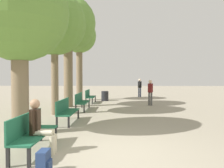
# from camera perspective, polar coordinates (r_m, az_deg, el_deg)

# --- Properties ---
(ground_plane) EXTENTS (80.00, 80.00, 0.00)m
(ground_plane) POSITION_cam_1_polar(r_m,az_deg,el_deg) (5.05, -0.66, -17.93)
(ground_plane) COLOR gray
(bench_row_0) EXTENTS (0.49, 1.82, 0.88)m
(bench_row_0) POSITION_cam_1_polar(r_m,az_deg,el_deg) (5.39, -20.30, -11.27)
(bench_row_0) COLOR #1E6042
(bench_row_0) RESTS_ON ground_plane
(bench_row_1) EXTENTS (0.49, 1.82, 0.88)m
(bench_row_1) POSITION_cam_1_polar(r_m,az_deg,el_deg) (8.42, -11.93, -6.54)
(bench_row_1) COLOR #1E6042
(bench_row_1) RESTS_ON ground_plane
(bench_row_2) EXTENTS (0.49, 1.82, 0.88)m
(bench_row_2) POSITION_cam_1_polar(r_m,az_deg,el_deg) (11.56, -8.10, -4.29)
(bench_row_2) COLOR #1E6042
(bench_row_2) RESTS_ON ground_plane
(bench_row_3) EXTENTS (0.49, 1.82, 0.88)m
(bench_row_3) POSITION_cam_1_polar(r_m,az_deg,el_deg) (14.74, -5.93, -3.00)
(bench_row_3) COLOR #1E6042
(bench_row_3) RESTS_ON ground_plane
(tree_row_0) EXTENTS (2.92, 2.92, 5.10)m
(tree_row_0) POSITION_cam_1_polar(r_m,az_deg,el_deg) (7.30, -23.07, 16.49)
(tree_row_0) COLOR #7A664C
(tree_row_0) RESTS_ON ground_plane
(tree_row_1) EXTENTS (2.90, 2.90, 5.62)m
(tree_row_1) POSITION_cam_1_polar(r_m,az_deg,el_deg) (10.64, -14.81, 14.91)
(tree_row_1) COLOR #7A664C
(tree_row_1) RESTS_ON ground_plane
(tree_row_2) EXTENTS (3.20, 3.20, 6.42)m
(tree_row_2) POSITION_cam_1_polar(r_m,az_deg,el_deg) (13.26, -11.43, 14.88)
(tree_row_2) COLOR #7A664C
(tree_row_2) RESTS_ON ground_plane
(tree_row_3) EXTENTS (2.51, 2.51, 6.04)m
(tree_row_3) POSITION_cam_1_polar(r_m,az_deg,el_deg) (16.64, -8.56, 11.85)
(tree_row_3) COLOR #7A664C
(tree_row_3) RESTS_ON ground_plane
(person_seated) EXTENTS (0.57, 0.33, 1.22)m
(person_seated) POSITION_cam_1_polar(r_m,az_deg,el_deg) (5.19, -18.29, -10.06)
(person_seated) COLOR beige
(person_seated) RESTS_ON ground_plane
(backpack) EXTENTS (0.22, 0.31, 0.41)m
(backpack) POSITION_cam_1_polar(r_m,az_deg,el_deg) (4.27, -17.37, -18.88)
(backpack) COLOR navy
(backpack) RESTS_ON ground_plane
(pedestrian_near) EXTENTS (0.32, 0.28, 1.59)m
(pedestrian_near) POSITION_cam_1_polar(r_m,az_deg,el_deg) (19.20, 7.25, -0.67)
(pedestrian_near) COLOR #384260
(pedestrian_near) RESTS_ON ground_plane
(pedestrian_mid) EXTENTS (0.32, 0.26, 1.56)m
(pedestrian_mid) POSITION_cam_1_polar(r_m,az_deg,el_deg) (13.50, 9.98, -1.75)
(pedestrian_mid) COLOR #4C4C4C
(pedestrian_mid) RESTS_ON ground_plane
(trash_bin) EXTENTS (0.52, 0.52, 0.71)m
(trash_bin) POSITION_cam_1_polar(r_m,az_deg,el_deg) (15.97, -1.87, -3.14)
(trash_bin) COLOR #232328
(trash_bin) RESTS_ON ground_plane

